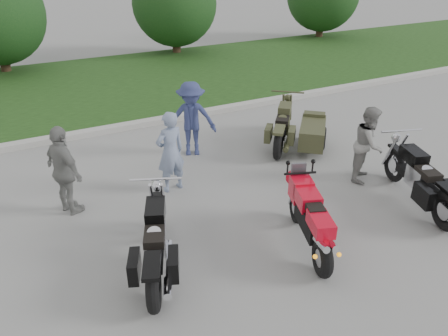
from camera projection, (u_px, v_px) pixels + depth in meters
name	position (u px, v px, depth m)	size (l,w,h in m)	color
ground	(259.00, 243.00, 7.33)	(80.00, 80.00, 0.00)	gray
curb	(145.00, 123.00, 12.02)	(60.00, 0.30, 0.15)	#B0AEA6
grass_strip	(107.00, 85.00, 15.29)	(60.00, 8.00, 0.14)	#305F20
tree_mid_right	(175.00, 3.00, 18.60)	(3.60, 3.60, 4.00)	#3F2B1C
sportbike_red	(310.00, 218.00, 6.98)	(0.88, 1.97, 0.97)	black
cruiser_left	(156.00, 246.00, 6.50)	(1.05, 2.29, 0.93)	black
cruiser_right	(423.00, 182.00, 8.18)	(0.95, 2.43, 0.97)	black
cruiser_sidecar	(300.00, 131.00, 10.56)	(2.01, 2.21, 0.93)	black
person_stripe	(170.00, 152.00, 8.56)	(0.61, 0.40, 1.67)	#7F8FAE
person_grey	(369.00, 144.00, 9.01)	(0.77, 0.60, 1.59)	gray
person_denim	(191.00, 119.00, 10.04)	(1.14, 0.65, 1.76)	navy
person_back	(65.00, 171.00, 7.81)	(1.00, 0.42, 1.71)	gray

